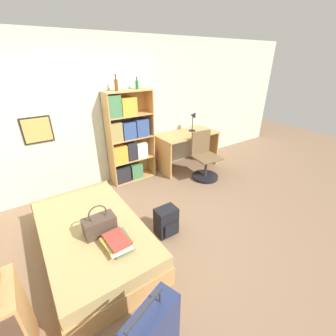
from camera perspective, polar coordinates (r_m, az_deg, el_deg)
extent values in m
plane|color=#84664C|center=(3.37, -5.97, -15.10)|extent=(14.00, 14.00, 0.00)
cube|color=beige|center=(4.22, -18.33, 12.35)|extent=(10.00, 0.06, 2.60)
cube|color=black|center=(4.05, -30.27, 8.34)|extent=(0.42, 0.02, 0.41)
cube|color=#DB994C|center=(4.03, -30.25, 8.30)|extent=(0.38, 0.01, 0.37)
cube|color=tan|center=(3.12, -18.19, -17.70)|extent=(1.11, 1.91, 0.24)
cube|color=tan|center=(2.98, -18.75, -14.86)|extent=(1.08, 1.88, 0.16)
cube|color=tan|center=(3.81, -22.75, -8.05)|extent=(1.11, 0.04, 0.41)
cube|color=#47382D|center=(2.74, -16.97, -13.77)|extent=(0.35, 0.19, 0.21)
torus|color=#47382D|center=(2.63, -17.45, -10.97)|extent=(0.21, 0.02, 0.21)
cube|color=gold|center=(2.60, -12.95, -18.58)|extent=(0.24, 0.29, 0.02)
cube|color=#427A4C|center=(2.58, -12.41, -18.40)|extent=(0.24, 0.34, 0.01)
cube|color=beige|center=(2.58, -12.53, -18.03)|extent=(0.28, 0.30, 0.02)
cube|color=silver|center=(2.55, -12.83, -18.08)|extent=(0.24, 0.34, 0.01)
cube|color=gold|center=(2.56, -13.01, -17.56)|extent=(0.29, 0.31, 0.01)
cube|color=#427A4C|center=(2.56, -12.77, -17.22)|extent=(0.25, 0.28, 0.01)
cube|color=#B2382D|center=(2.54, -12.81, -17.23)|extent=(0.23, 0.33, 0.02)
cylinder|color=#2D2D33|center=(1.80, -2.09, -29.70)|extent=(0.01, 0.01, 0.12)
cube|color=#2D2D33|center=(1.68, -6.03, -32.08)|extent=(0.33, 0.14, 0.02)
cube|color=tan|center=(4.19, -14.66, 6.39)|extent=(0.02, 0.32, 1.71)
cube|color=tan|center=(4.53, -4.56, 8.63)|extent=(0.02, 0.32, 1.71)
cube|color=tan|center=(4.48, -10.31, 8.09)|extent=(0.87, 0.01, 1.71)
cube|color=tan|center=(4.68, -8.68, -2.30)|extent=(0.83, 0.32, 0.02)
cube|color=tan|center=(4.49, -9.04, 2.40)|extent=(0.83, 0.32, 0.02)
cube|color=tan|center=(4.34, -9.43, 7.59)|extent=(0.83, 0.32, 0.02)
cube|color=tan|center=(4.23, -9.86, 13.10)|extent=(0.83, 0.32, 0.02)
cube|color=tan|center=(4.15, -10.33, 18.73)|extent=(0.83, 0.32, 0.02)
cube|color=#232328|center=(4.50, -11.68, -1.46)|extent=(0.29, 0.24, 0.30)
cube|color=#427A4C|center=(4.61, -8.31, -0.56)|extent=(0.23, 0.24, 0.29)
cube|color=gold|center=(4.32, -12.34, 3.56)|extent=(0.26, 0.24, 0.33)
cube|color=#232328|center=(4.40, -9.54, 4.41)|extent=(0.18, 0.24, 0.35)
cube|color=silver|center=(4.49, -7.06, 4.69)|extent=(0.22, 0.24, 0.30)
cube|color=#99894C|center=(4.16, -13.31, 8.99)|extent=(0.20, 0.24, 0.34)
cube|color=#334C84|center=(4.26, -10.20, 9.45)|extent=(0.24, 0.24, 0.31)
cube|color=#334C84|center=(4.37, -6.99, 10.19)|extent=(0.25, 0.24, 0.32)
cube|color=#427A4C|center=(4.06, -13.82, 15.03)|extent=(0.23, 0.24, 0.37)
cube|color=gold|center=(4.17, -10.29, 15.17)|extent=(0.28, 0.24, 0.31)
cylinder|color=brown|center=(4.09, -13.00, 19.82)|extent=(0.06, 0.06, 0.18)
cylinder|color=brown|center=(4.08, -13.18, 21.50)|extent=(0.02, 0.02, 0.06)
cylinder|color=#232328|center=(4.07, -13.24, 22.05)|extent=(0.03, 0.03, 0.02)
cylinder|color=#1E6B2D|center=(4.27, -7.88, 20.18)|extent=(0.06, 0.06, 0.14)
cylinder|color=#1E6B2D|center=(4.26, -7.96, 21.43)|extent=(0.02, 0.02, 0.04)
cylinder|color=#232328|center=(4.25, -7.99, 21.84)|extent=(0.03, 0.03, 0.02)
cube|color=tan|center=(4.85, 4.88, 8.65)|extent=(1.32, 0.68, 0.02)
cube|color=tan|center=(4.63, -1.47, 2.75)|extent=(0.03, 0.64, 0.75)
cube|color=tan|center=(5.38, 10.04, 5.78)|extent=(0.03, 0.64, 0.75)
cylinder|color=black|center=(5.02, 6.14, 9.46)|extent=(0.15, 0.15, 0.02)
cylinder|color=black|center=(4.98, 6.23, 11.28)|extent=(0.02, 0.02, 0.31)
cone|color=black|center=(4.96, 6.73, 13.36)|extent=(0.16, 0.12, 0.16)
cylinder|color=black|center=(4.66, 9.37, -2.15)|extent=(0.52, 0.52, 0.06)
cylinder|color=#333338|center=(4.58, 9.55, -0.04)|extent=(0.05, 0.05, 0.44)
cube|color=brown|center=(4.48, 9.77, 2.68)|extent=(0.52, 0.52, 0.03)
cube|color=brown|center=(4.55, 8.30, 6.51)|extent=(0.43, 0.09, 0.46)
cube|color=black|center=(3.17, -0.47, -13.34)|extent=(0.29, 0.21, 0.41)
cube|color=black|center=(3.13, 0.80, -15.34)|extent=(0.20, 0.03, 0.18)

